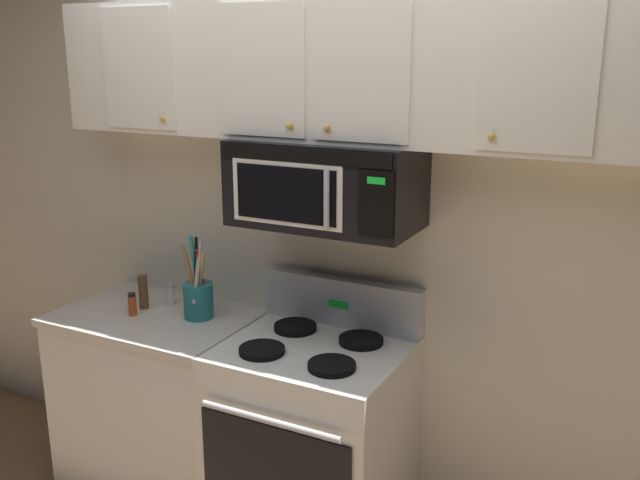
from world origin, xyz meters
TOP-DOWN VIEW (x-y plane):
  - back_wall at (0.00, 0.79)m, footprint 5.20×0.10m
  - stove_range at (0.00, 0.42)m, footprint 0.76×0.69m
  - over_range_microwave at (-0.00, 0.54)m, footprint 0.76×0.43m
  - upper_cabinets at (-0.00, 0.57)m, footprint 2.50×0.36m
  - counter_segment at (-0.84, 0.43)m, footprint 0.93×0.65m
  - utensil_crock_teal at (-0.63, 0.48)m, footprint 0.14×0.14m
  - salt_shaker at (-0.86, 0.56)m, footprint 0.04×0.04m
  - pepper_mill at (-0.94, 0.46)m, footprint 0.04×0.04m
  - spice_jar at (-0.92, 0.36)m, footprint 0.04×0.04m

SIDE VIEW (x-z plane):
  - counter_segment at x=-0.84m, z-range 0.00..0.90m
  - stove_range at x=0.00m, z-range -0.09..1.03m
  - salt_shaker at x=-0.86m, z-range 0.90..1.01m
  - spice_jar at x=-0.92m, z-range 0.90..1.01m
  - pepper_mill at x=-0.94m, z-range 0.90..1.06m
  - utensil_crock_teal at x=-0.63m, z-range 0.81..1.21m
  - back_wall at x=0.00m, z-range 0.00..2.70m
  - over_range_microwave at x=0.00m, z-range 1.40..1.75m
  - upper_cabinets at x=0.00m, z-range 1.75..2.30m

